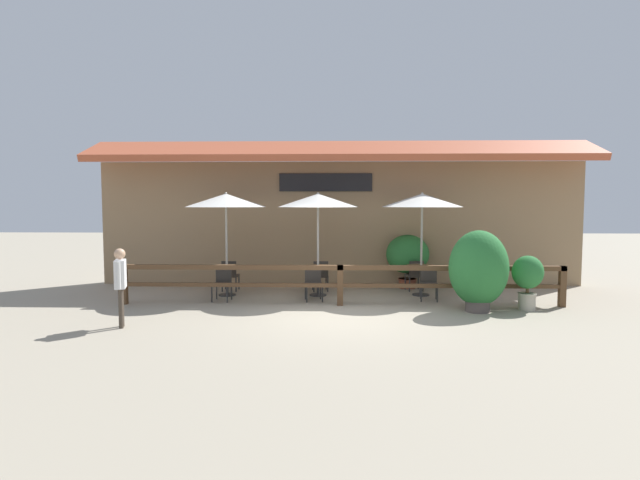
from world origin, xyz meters
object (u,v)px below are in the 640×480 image
object	(u,v)px
patio_umbrella_far	(422,201)
potted_plant_broad_leaf	(528,277)
patio_umbrella_near	(226,201)
chair_middle_wallside	(320,274)
potted_plant_entrance_palm	(478,269)
chair_near_streetside	(222,282)
pedestrian	(120,277)
chair_middle_streetside	(313,282)
potted_plant_small_flowering	(408,255)
chair_near_wallside	(230,274)
chair_far_wallside	(415,274)
dining_table_far	(421,272)
patio_umbrella_middle	(318,201)
chair_far_streetside	(429,282)
dining_table_middle	(318,272)
dining_table_near	(227,272)

from	to	relation	value
patio_umbrella_far	potted_plant_broad_leaf	world-z (taller)	patio_umbrella_far
patio_umbrella_near	chair_middle_wallside	distance (m)	3.21
patio_umbrella_near	potted_plant_entrance_palm	xyz separation A→B (m)	(5.97, -1.76, -1.52)
chair_near_streetside	pedestrian	bearing A→B (deg)	-112.30
chair_middle_streetside	potted_plant_entrance_palm	xyz separation A→B (m)	(3.69, -1.17, 0.48)
potted_plant_small_flowering	chair_near_wallside	bearing A→B (deg)	-172.49
patio_umbrella_near	chair_far_wallside	xyz separation A→B (m)	(4.99, 0.83, -2.00)
chair_far_wallside	pedestrian	distance (m)	7.60
dining_table_far	potted_plant_broad_leaf	bearing A→B (deg)	-39.92
patio_umbrella_near	chair_far_wallside	distance (m)	5.44
patio_umbrella_middle	potted_plant_broad_leaf	distance (m)	5.30
potted_plant_entrance_palm	pedestrian	bearing A→B (deg)	-167.31
chair_far_streetside	potted_plant_small_flowering	size ratio (longest dim) A/B	0.55
potted_plant_broad_leaf	patio_umbrella_far	bearing A→B (deg)	140.08
dining_table_middle	chair_middle_streetside	xyz separation A→B (m)	(-0.09, -0.65, -0.15)
chair_near_wallside	patio_umbrella_middle	world-z (taller)	patio_umbrella_middle
chair_middle_wallside	pedestrian	world-z (taller)	pedestrian
dining_table_near	pedestrian	world-z (taller)	pedestrian
dining_table_near	chair_near_streetside	size ratio (longest dim) A/B	0.96
chair_near_wallside	chair_far_streetside	distance (m)	5.31
chair_far_wallside	potted_plant_small_flowering	distance (m)	0.68
chair_far_wallside	dining_table_middle	bearing A→B (deg)	6.50
chair_middle_wallside	chair_far_wallside	xyz separation A→B (m)	(2.58, 0.13, 0.00)
patio_umbrella_near	dining_table_near	xyz separation A→B (m)	(0.00, 0.00, -1.85)
chair_middle_wallside	potted_plant_small_flowering	bearing A→B (deg)	-174.04
chair_near_streetside	patio_umbrella_middle	bearing A→B (deg)	21.06
chair_near_wallside	chair_far_streetside	xyz separation A→B (m)	(5.19, -1.13, 0.00)
dining_table_far	patio_umbrella_far	bearing A→B (deg)	0.00
potted_plant_broad_leaf	chair_near_streetside	bearing A→B (deg)	172.85
potted_plant_entrance_palm	pedestrian	distance (m)	7.46
dining_table_middle	potted_plant_broad_leaf	size ratio (longest dim) A/B	0.65
chair_near_wallside	chair_middle_wallside	bearing A→B (deg)	-178.17
chair_near_wallside	pedestrian	bearing A→B (deg)	73.91
pedestrian	potted_plant_entrance_palm	bearing A→B (deg)	-94.64
potted_plant_entrance_palm	potted_plant_broad_leaf	distance (m)	1.18
chair_near_wallside	pedestrian	distance (m)	4.28
patio_umbrella_far	dining_table_middle	bearing A→B (deg)	-177.35
patio_umbrella_middle	dining_table_far	world-z (taller)	patio_umbrella_middle
patio_umbrella_near	chair_middle_streetside	distance (m)	3.09
chair_near_streetside	pedestrian	distance (m)	3.09
chair_near_wallside	patio_umbrella_middle	distance (m)	3.21
chair_middle_streetside	potted_plant_broad_leaf	size ratio (longest dim) A/B	0.68
chair_near_wallside	potted_plant_broad_leaf	bearing A→B (deg)	163.80
chair_near_streetside	patio_umbrella_far	size ratio (longest dim) A/B	0.31
potted_plant_broad_leaf	chair_middle_streetside	bearing A→B (deg)	168.71
dining_table_near	potted_plant_small_flowering	size ratio (longest dim) A/B	0.53
dining_table_near	potted_plant_small_flowering	xyz separation A→B (m)	(4.85, 1.31, 0.31)
potted_plant_entrance_palm	potted_plant_small_flowering	world-z (taller)	potted_plant_entrance_palm
chair_near_streetside	chair_middle_streetside	xyz separation A→B (m)	(2.24, 0.08, 0.00)
chair_middle_wallside	chair_far_streetside	distance (m)	2.96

